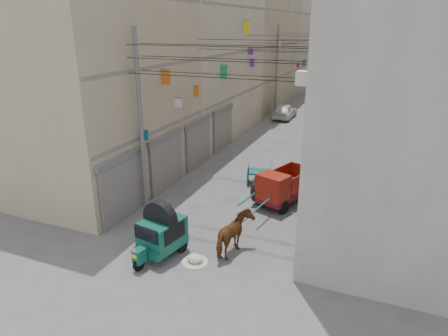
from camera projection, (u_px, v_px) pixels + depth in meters
The scene contains 18 objects.
ground at pixel (140, 306), 12.10m from camera, with size 140.00×140.00×0.00m, color #4D4D4F.
building_row_left at pixel (253, 40), 42.44m from camera, with size 8.00×62.00×14.00m.
building_row_right at pixel (418, 43), 36.70m from camera, with size 8.00×62.00×14.00m.
end_cap_building at pixel (358, 34), 67.26m from camera, with size 22.00×10.00×13.00m, color tan.
shutters_left at pixel (184, 150), 22.01m from camera, with size 0.18×14.40×2.88m.
signboards at pixel (300, 90), 29.76m from camera, with size 8.22×40.52×5.67m.
ac_units at pixel (324, 42), 14.93m from camera, with size 0.70×6.55×3.35m.
utility_poles at pixel (285, 91), 25.52m from camera, with size 7.40×22.20×8.00m.
overhead_cables at pixel (276, 49), 22.32m from camera, with size 7.40×22.52×1.12m.
auto_rickshaw at pixel (161, 231), 14.47m from camera, with size 1.62×2.41×1.64m.
tonga_cart at pixel (272, 190), 18.67m from camera, with size 1.71×3.35×1.45m.
mini_truck at pixel (281, 189), 18.59m from camera, with size 2.29×3.33×1.72m.
second_cart at pixel (260, 173), 21.22m from camera, with size 1.56×1.46×1.15m.
feed_sack at pixel (195, 258), 14.30m from camera, with size 0.59×0.47×0.29m, color beige.
horse at pixel (234, 235), 14.56m from camera, with size 0.86×1.89×1.59m, color maroon.
distant_car_white at pixel (285, 111), 36.02m from camera, with size 1.57×3.89×1.33m, color silver.
distant_car_grey at pixel (324, 107), 38.02m from camera, with size 1.36×3.90×1.28m, color #515653.
distant_car_green at pixel (322, 92), 46.89m from camera, with size 1.54×3.79×1.10m, color #1E5847.
Camera 1 is at (6.16, -8.22, 8.06)m, focal length 32.00 mm.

